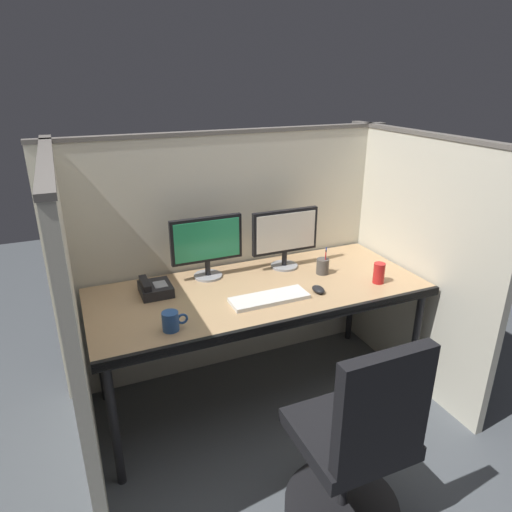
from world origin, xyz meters
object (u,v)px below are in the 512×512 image
(office_chair, at_px, (353,459))
(monitor_left, at_px, (207,243))
(monitor_right, at_px, (285,235))
(keyboard_main, at_px, (269,298))
(desk, at_px, (260,297))
(soda_can, at_px, (379,273))
(computer_mouse, at_px, (318,289))
(coffee_mug, at_px, (171,321))
(pen_cup, at_px, (323,266))
(desk_phone, at_px, (155,288))

(office_chair, bearing_deg, monitor_left, 95.92)
(monitor_right, relative_size, keyboard_main, 1.00)
(desk, height_order, monitor_left, monitor_left)
(soda_can, bearing_deg, desk, 163.93)
(computer_mouse, relative_size, coffee_mug, 0.76)
(monitor_left, xyz_separation_m, pen_cup, (0.66, -0.23, -0.17))
(keyboard_main, xyz_separation_m, soda_can, (0.68, -0.05, 0.05))
(monitor_left, bearing_deg, pen_cup, -19.10)
(monitor_left, height_order, desk_phone, monitor_left)
(office_chair, distance_m, coffee_mug, 1.01)
(office_chair, bearing_deg, monitor_right, 72.93)
(monitor_right, height_order, soda_can, monitor_right)
(computer_mouse, bearing_deg, desk_phone, 158.07)
(monitor_left, bearing_deg, office_chair, -79.24)
(keyboard_main, bearing_deg, soda_can, -4.24)
(soda_can, bearing_deg, coffee_mug, -177.85)
(keyboard_main, height_order, desk_phone, desk_phone)
(keyboard_main, bearing_deg, monitor_left, 116.67)
(coffee_mug, height_order, pen_cup, pen_cup)
(desk, bearing_deg, office_chair, -89.24)
(pen_cup, bearing_deg, monitor_right, 132.64)
(office_chair, relative_size, coffee_mug, 7.74)
(soda_can, distance_m, desk_phone, 1.29)
(keyboard_main, bearing_deg, computer_mouse, -4.16)
(monitor_left, distance_m, coffee_mug, 0.65)
(desk_phone, xyz_separation_m, pen_cup, (1.00, -0.13, 0.02))
(desk_phone, bearing_deg, monitor_left, 16.66)
(monitor_right, bearing_deg, monitor_left, 174.78)
(monitor_right, xyz_separation_m, keyboard_main, (-0.28, -0.38, -0.20))
(office_chair, distance_m, monitor_right, 1.35)
(office_chair, bearing_deg, desk_phone, 112.20)
(desk_phone, height_order, coffee_mug, coffee_mug)
(keyboard_main, distance_m, pen_cup, 0.49)
(desk, relative_size, monitor_left, 4.42)
(keyboard_main, xyz_separation_m, computer_mouse, (0.29, -0.02, 0.01))
(monitor_left, height_order, coffee_mug, monitor_left)
(soda_can, relative_size, coffee_mug, 0.97)
(desk, relative_size, coffee_mug, 15.08)
(soda_can, distance_m, pen_cup, 0.34)
(desk_phone, distance_m, pen_cup, 1.01)
(desk_phone, height_order, pen_cup, pen_cup)
(monitor_right, height_order, computer_mouse, monitor_right)
(monitor_left, relative_size, coffee_mug, 3.41)
(coffee_mug, bearing_deg, pen_cup, 16.06)
(monitor_right, xyz_separation_m, coffee_mug, (-0.84, -0.47, -0.17))
(monitor_right, distance_m, desk_phone, 0.85)
(monitor_left, relative_size, keyboard_main, 1.00)
(monitor_right, bearing_deg, desk_phone, -176.05)
(desk, xyz_separation_m, soda_can, (0.67, -0.19, 0.11))
(computer_mouse, bearing_deg, pen_cup, 54.04)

